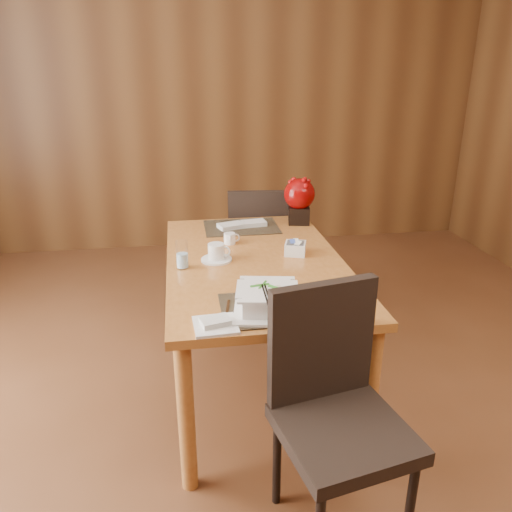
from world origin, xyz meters
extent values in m
plane|color=brown|center=(0.00, 0.00, 0.00)|extent=(6.00, 6.00, 0.00)
cube|color=brown|center=(0.00, 3.00, 1.40)|extent=(5.00, 0.02, 2.80)
cube|color=#BE7434|center=(0.00, 0.60, 0.73)|extent=(0.90, 1.50, 0.04)
cylinder|color=#BE7434|center=(-0.39, -0.09, 0.35)|extent=(0.07, 0.07, 0.71)
cylinder|color=#BE7434|center=(-0.39, 1.29, 0.35)|extent=(0.07, 0.07, 0.71)
cylinder|color=#BE7434|center=(0.39, -0.09, 0.35)|extent=(0.07, 0.07, 0.71)
cylinder|color=#BE7434|center=(0.39, 1.29, 0.35)|extent=(0.07, 0.07, 0.71)
cube|color=black|center=(0.00, 0.05, 0.75)|extent=(0.45, 0.33, 0.01)
cube|color=black|center=(0.00, 1.15, 0.75)|extent=(0.45, 0.33, 0.01)
cube|color=white|center=(-0.04, 0.02, 0.76)|extent=(0.31, 0.31, 0.01)
cube|color=white|center=(-0.04, 0.02, 0.81)|extent=(0.22, 0.22, 0.09)
cylinder|color=#D8D274|center=(-0.04, 0.02, 0.81)|extent=(0.18, 0.18, 0.07)
cylinder|color=white|center=(-0.20, 0.62, 0.76)|extent=(0.16, 0.16, 0.01)
cylinder|color=white|center=(-0.20, 0.62, 0.80)|extent=(0.11, 0.11, 0.08)
cylinder|color=black|center=(-0.20, 0.62, 0.83)|extent=(0.08, 0.08, 0.01)
cylinder|color=white|center=(-0.37, 0.55, 0.82)|extent=(0.08, 0.08, 0.14)
cube|color=white|center=(0.22, 0.65, 0.78)|extent=(0.13, 0.13, 0.06)
cube|color=black|center=(0.37, 1.18, 0.80)|extent=(0.15, 0.15, 0.11)
sphere|color=#8E0505|center=(0.37, 1.18, 0.94)|extent=(0.19, 0.19, 0.19)
cube|color=white|center=(-0.26, -0.06, 0.76)|extent=(0.18, 0.18, 0.01)
cube|color=black|center=(0.18, -0.37, 0.44)|extent=(0.52, 0.52, 0.06)
cube|color=black|center=(0.14, -0.17, 0.71)|extent=(0.43, 0.13, 0.48)
cylinder|color=black|center=(-0.04, -0.23, 0.21)|extent=(0.03, 0.03, 0.42)
cylinder|color=black|center=(0.39, -0.52, 0.21)|extent=(0.03, 0.03, 0.42)
cylinder|color=black|center=(0.32, -0.16, 0.21)|extent=(0.03, 0.03, 0.42)
cube|color=black|center=(0.17, 1.59, 0.42)|extent=(0.47, 0.47, 0.06)
cube|color=black|center=(0.15, 1.40, 0.68)|extent=(0.41, 0.09, 0.46)
cylinder|color=black|center=(0.36, 1.75, 0.20)|extent=(0.03, 0.03, 0.40)
cylinder|color=black|center=(0.32, 1.40, 0.20)|extent=(0.03, 0.03, 0.40)
cylinder|color=black|center=(0.01, 1.78, 0.20)|extent=(0.03, 0.03, 0.40)
cylinder|color=black|center=(-0.03, 1.43, 0.20)|extent=(0.03, 0.03, 0.40)
camera|label=1|loc=(-0.37, -1.76, 1.70)|focal=35.00mm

